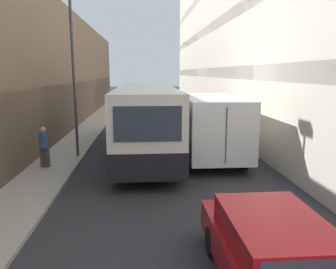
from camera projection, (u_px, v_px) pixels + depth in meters
ground_plane at (162, 147)px, 16.85m from camera, size 150.00×150.00×0.00m
sidewalk_left at (72, 147)px, 16.50m from camera, size 1.88×60.00×0.12m
building_left_shopfront at (24, 77)px, 15.70m from camera, size 2.40×60.00×7.81m
car_hatchback at (275, 256)px, 5.57m from camera, size 1.82×4.34×1.36m
bus at (146, 117)px, 15.79m from camera, size 2.54×12.00×3.13m
box_truck at (206, 122)px, 15.06m from camera, size 2.41×7.56×2.76m
pedestrian at (44, 146)px, 12.71m from camera, size 0.37×0.35×1.60m
street_lamp at (71, 29)px, 13.60m from camera, size 0.36×0.80×8.06m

